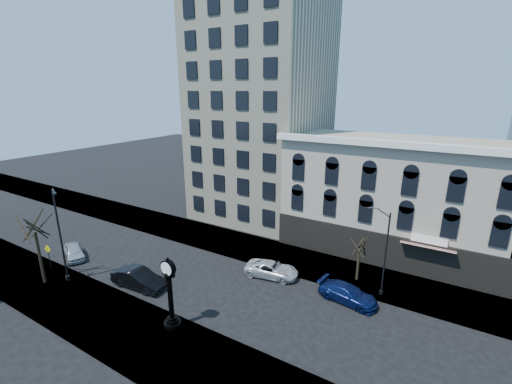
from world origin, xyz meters
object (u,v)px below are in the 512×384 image
Objects in this scene: street_lamp_near at (57,211)px; car_near_a at (74,252)px; street_clock at (170,296)px; car_near_b at (139,278)px; warning_sign at (48,253)px.

street_lamp_near reaches higher than car_near_a.
street_clock is 1.36× the size of car_near_a.
warning_sign is at bearing 98.90° from car_near_b.
street_clock reaches higher than warning_sign.
street_clock is 12.92m from street_lamp_near.
warning_sign is at bearing -165.03° from street_lamp_near.
street_clock reaches higher than car_near_b.
warning_sign is (-3.94, 0.60, -5.12)m from street_lamp_near.
car_near_b is at bearing 160.29° from street_clock.
car_near_b is (9.70, 2.35, -1.02)m from warning_sign.
street_lamp_near reaches higher than street_clock.
street_lamp_near is at bearing -15.82° from warning_sign.
car_near_a is at bearing 166.73° from street_lamp_near.
street_clock reaches higher than car_near_a.
street_lamp_near is at bearing -176.40° from street_clock.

